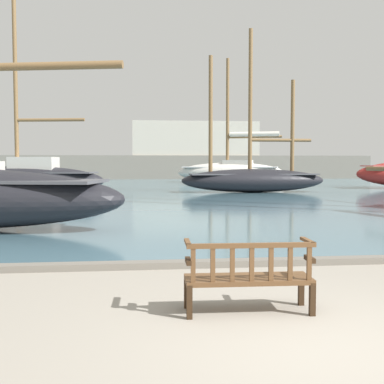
{
  "coord_description": "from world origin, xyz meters",
  "views": [
    {
      "loc": [
        -1.88,
        -4.75,
        1.89
      ],
      "look_at": [
        -0.26,
        10.0,
        1.0
      ],
      "focal_mm": 45.0,
      "sensor_mm": 36.0,
      "label": 1
    }
  ],
  "objects_px": {
    "park_bench": "(249,276)",
    "sailboat_outer_port": "(253,178)",
    "sailboat_distant_harbor": "(22,177)",
    "sailboat_nearest_port": "(231,170)"
  },
  "relations": [
    {
      "from": "park_bench",
      "to": "sailboat_outer_port",
      "type": "xyz_separation_m",
      "value": [
        5.7,
        23.42,
        0.52
      ]
    },
    {
      "from": "park_bench",
      "to": "sailboat_outer_port",
      "type": "distance_m",
      "value": 24.1
    },
    {
      "from": "sailboat_distant_harbor",
      "to": "park_bench",
      "type": "bearing_deg",
      "value": -70.13
    },
    {
      "from": "park_bench",
      "to": "sailboat_outer_port",
      "type": "relative_size",
      "value": 0.16
    },
    {
      "from": "park_bench",
      "to": "sailboat_nearest_port",
      "type": "relative_size",
      "value": 0.14
    },
    {
      "from": "sailboat_outer_port",
      "to": "sailboat_distant_harbor",
      "type": "height_order",
      "value": "sailboat_distant_harbor"
    },
    {
      "from": "park_bench",
      "to": "sailboat_nearest_port",
      "type": "bearing_deg",
      "value": 79.43
    },
    {
      "from": "sailboat_outer_port",
      "to": "sailboat_distant_harbor",
      "type": "distance_m",
      "value": 13.68
    },
    {
      "from": "sailboat_distant_harbor",
      "to": "sailboat_nearest_port",
      "type": "xyz_separation_m",
      "value": [
        15.0,
        16.29,
        0.08
      ]
    },
    {
      "from": "park_bench",
      "to": "sailboat_nearest_port",
      "type": "xyz_separation_m",
      "value": [
        7.11,
        38.11,
        0.74
      ]
    }
  ]
}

